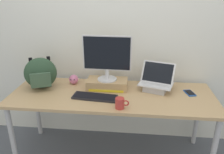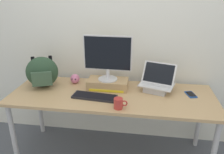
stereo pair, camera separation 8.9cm
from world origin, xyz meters
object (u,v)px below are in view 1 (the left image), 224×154
toner_box_yellow (107,84)px  open_laptop (156,84)px  plush_toy (74,79)px  coffee_mug (120,103)px  desktop_monitor (107,57)px  cell_phone (190,93)px  messenger_backpack (41,73)px  external_keyboard (95,97)px

toner_box_yellow → open_laptop: size_ratio=1.08×
open_laptop → plush_toy: open_laptop is taller
toner_box_yellow → coffee_mug: 0.44m
desktop_monitor → cell_phone: size_ratio=3.18×
cell_phone → plush_toy: plush_toy is taller
plush_toy → cell_phone: bearing=-5.8°
messenger_backpack → open_laptop: bearing=-17.8°
desktop_monitor → open_laptop: desktop_monitor is taller
toner_box_yellow → cell_phone: (0.83, -0.05, -0.04)m
open_laptop → messenger_backpack: (-1.18, -0.07, 0.10)m
toner_box_yellow → cell_phone: size_ratio=2.71×
toner_box_yellow → plush_toy: bearing=168.4°
external_keyboard → plush_toy: (-0.29, 0.31, 0.04)m
cell_phone → desktop_monitor: bearing=161.9°
cell_phone → toner_box_yellow: bearing=161.8°
external_keyboard → plush_toy: 0.43m
open_laptop → cell_phone: size_ratio=2.51×
messenger_backpack → plush_toy: (0.30, 0.14, -0.11)m
toner_box_yellow → open_laptop: 0.50m
coffee_mug → messenger_backpack: bearing=157.5°
desktop_monitor → coffee_mug: bearing=-66.7°
messenger_backpack → plush_toy: 0.35m
toner_box_yellow → desktop_monitor: desktop_monitor is taller
toner_box_yellow → external_keyboard: toner_box_yellow is taller
desktop_monitor → messenger_backpack: 0.71m
coffee_mug → cell_phone: coffee_mug is taller
open_laptop → plush_toy: size_ratio=3.82×
toner_box_yellow → open_laptop: (0.50, 0.01, 0.01)m
messenger_backpack → coffee_mug: bearing=-43.6°
coffee_mug → plush_toy: (-0.54, 0.49, 0.00)m
messenger_backpack → cell_phone: size_ratio=2.46×
external_keyboard → messenger_backpack: messenger_backpack is taller
open_laptop → plush_toy: bearing=-166.5°
external_keyboard → cell_phone: (0.92, 0.19, -0.01)m
desktop_monitor → cell_phone: bearing=-1.5°
open_laptop → cell_phone: (0.33, -0.06, -0.05)m
desktop_monitor → plush_toy: size_ratio=4.83×
open_laptop → cell_phone: open_laptop is taller
plush_toy → toner_box_yellow: bearing=-11.6°
desktop_monitor → cell_phone: 0.90m
plush_toy → desktop_monitor: bearing=-11.7°
open_laptop → external_keyboard: open_laptop is taller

